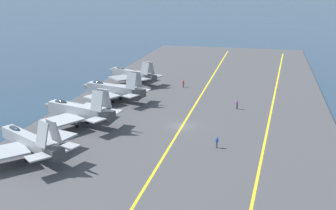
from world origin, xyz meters
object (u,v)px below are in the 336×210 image
Objects in this scene: parked_jet_fourth at (132,74)px; parked_jet_third at (113,89)px; crew_blue_vest at (217,142)px; crew_red_vest at (183,83)px; parked_jet_second at (78,110)px; parked_jet_nearest at (29,141)px; crew_purple_vest at (237,104)px.

parked_jet_third is at bearing -175.97° from parked_jet_fourth.
crew_red_vest is (35.24, 12.09, -0.01)m from crew_blue_vest.
parked_jet_third is at bearing -1.97° from parked_jet_second.
parked_jet_nearest is 46.82m from parked_jet_fourth.
parked_jet_second reaches higher than parked_jet_third.
crew_blue_vest is (9.74, -25.12, -1.60)m from parked_jet_nearest.
parked_jet_fourth is (32.15, 0.61, -0.43)m from parked_jet_second.
parked_jet_fourth is at bearing 82.03° from crew_red_vest.
parked_jet_nearest is 0.99× the size of parked_jet_second.
parked_jet_fourth is 44.87m from crew_blue_vest.
crew_blue_vest is (-20.74, -24.08, -1.45)m from parked_jet_third.
crew_blue_vest is 1.02× the size of crew_purple_vest.
parked_jet_fourth is 31.32m from crew_purple_vest.
parked_jet_nearest is 30.49m from parked_jet_third.
crew_purple_vest is at bearing -121.52° from parked_jet_fourth.
crew_blue_vest is (-37.08, -25.23, -1.22)m from parked_jet_fourth.
crew_blue_vest is at bearing -68.82° from parked_jet_nearest.
parked_jet_second is 8.61× the size of crew_blue_vest.
parked_jet_second is at bearing 121.20° from crew_purple_vest.
crew_purple_vest is (30.45, -26.57, -1.62)m from parked_jet_nearest.
parked_jet_third is 0.99× the size of parked_jet_fourth.
parked_jet_fourth reaches higher than crew_purple_vest.
crew_red_vest is (14.50, -11.98, -1.47)m from parked_jet_third.
parked_jet_nearest is at bearing 178.04° from parked_jet_third.
parked_jet_nearest reaches higher than parked_jet_fourth.
parked_jet_nearest is 0.96× the size of parked_jet_fourth.
parked_jet_fourth is 13.32m from crew_red_vest.
crew_red_vest is at bearing -39.56° from parked_jet_third.
parked_jet_nearest reaches higher than crew_red_vest.
crew_purple_vest is (-14.53, -13.54, -0.01)m from crew_red_vest.
parked_jet_third is (15.81, -0.54, -0.19)m from parked_jet_second.
parked_jet_fourth is (46.82, 0.11, -0.38)m from parked_jet_nearest.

